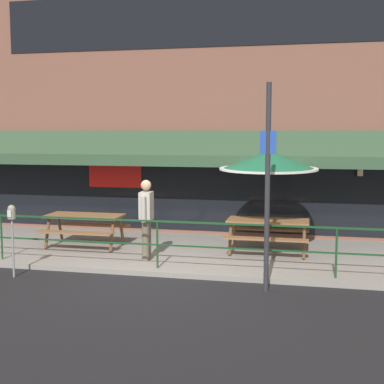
% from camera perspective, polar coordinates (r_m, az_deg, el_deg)
% --- Properties ---
extents(ground_plane, '(120.00, 120.00, 0.00)m').
position_cam_1_polar(ground_plane, '(10.57, -4.15, -9.02)').
color(ground_plane, black).
extents(patio_deck, '(15.00, 4.00, 0.10)m').
position_cam_1_polar(patio_deck, '(12.43, -1.51, -6.40)').
color(patio_deck, gray).
rests_on(patio_deck, ground).
extents(restaurant_building, '(15.00, 1.60, 8.08)m').
position_cam_1_polar(restaurant_building, '(14.33, 0.62, 11.23)').
color(restaurant_building, brown).
rests_on(restaurant_building, ground).
extents(patio_railing, '(13.84, 0.04, 0.97)m').
position_cam_1_polar(patio_railing, '(10.67, -3.73, -4.46)').
color(patio_railing, '#194723').
rests_on(patio_railing, patio_deck).
extents(picnic_table_left, '(1.80, 1.42, 0.76)m').
position_cam_1_polar(picnic_table_left, '(12.89, -11.37, -3.09)').
color(picnic_table_left, brown).
rests_on(picnic_table_left, patio_deck).
extents(picnic_table_centre, '(1.80, 1.42, 0.76)m').
position_cam_1_polar(picnic_table_centre, '(12.06, 8.10, -3.69)').
color(picnic_table_centre, brown).
rests_on(picnic_table_centre, patio_deck).
extents(patio_umbrella_centre, '(2.14, 2.14, 2.38)m').
position_cam_1_polar(patio_umbrella_centre, '(11.75, 8.17, 3.29)').
color(patio_umbrella_centre, '#B7B2A8').
rests_on(patio_umbrella_centre, patio_deck).
extents(pedestrian_walking, '(0.27, 0.62, 1.71)m').
position_cam_1_polar(pedestrian_walking, '(11.31, -4.89, -2.51)').
color(pedestrian_walking, '#665B4C').
rests_on(pedestrian_walking, patio_deck).
extents(parking_meter_near, '(0.15, 0.16, 1.42)m').
position_cam_1_polar(parking_meter_near, '(10.85, -18.67, -2.74)').
color(parking_meter_near, gray).
rests_on(parking_meter_near, ground).
extents(street_sign_pole, '(0.28, 0.09, 3.66)m').
position_cam_1_polar(street_sign_pole, '(9.38, 8.05, 0.69)').
color(street_sign_pole, '#2D2D33').
rests_on(street_sign_pole, ground).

